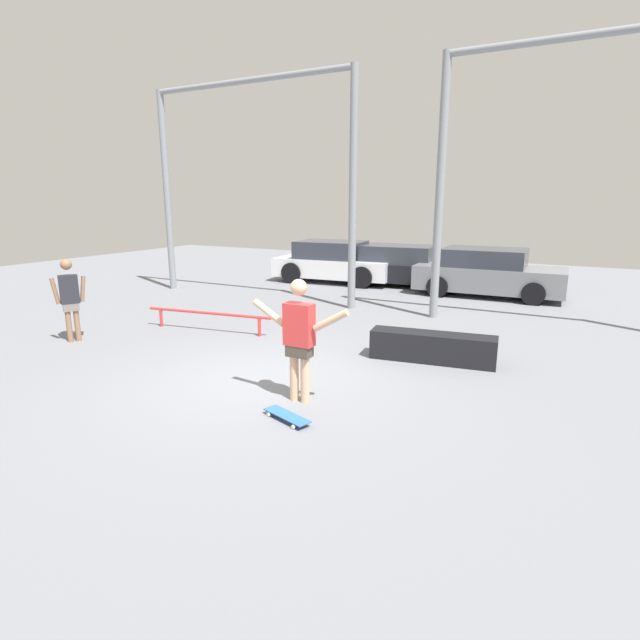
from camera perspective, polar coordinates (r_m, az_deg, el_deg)
The scene contains 11 objects.
ground_plane at distance 8.05m, azimuth -6.08°, elevation -6.94°, with size 36.00×36.00×0.00m, color slate.
skateboarder at distance 6.95m, azimuth -2.40°, elevation -1.68°, with size 1.52×0.23×1.77m.
skateboard at distance 6.65m, azimuth -3.81°, elevation -10.86°, with size 0.78×0.44×0.08m.
grind_box at distance 9.09m, azimuth 12.72°, elevation -3.06°, with size 2.18×0.48×0.52m, color black.
grind_rail at distance 11.15m, azimuth -12.67°, elevation 0.51°, with size 3.00×0.50×0.44m.
canopy_support_left at distance 14.63m, azimuth -8.07°, elevation 17.08°, with size 6.54×0.20×5.99m.
canopy_support_right at distance 11.87m, azimuth 29.31°, elevation 16.38°, with size 6.54×0.20×5.99m.
parked_car_white at distance 17.47m, azimuth 1.60°, elevation 6.61°, with size 4.24×2.22×1.41m.
parked_car_black at distance 16.97m, azimuth 9.22°, elevation 6.08°, with size 4.35×2.11×1.33m.
parked_car_grey at distance 15.75m, azimuth 18.62°, elevation 5.11°, with size 4.28×2.13×1.40m.
bystander at distance 11.15m, azimuth -26.69°, elevation 2.51°, with size 0.40×0.60×1.68m.
Camera 1 is at (4.28, -6.21, 2.82)m, focal length 28.00 mm.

